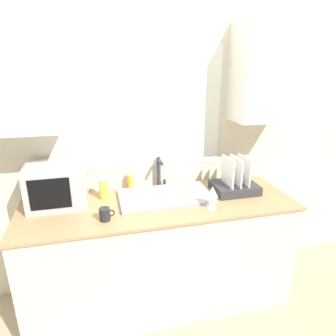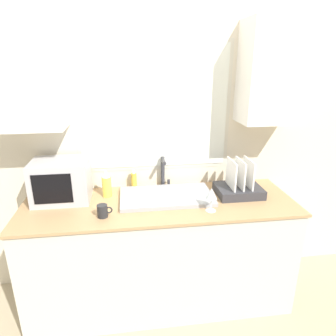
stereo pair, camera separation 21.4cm
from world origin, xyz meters
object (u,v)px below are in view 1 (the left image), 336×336
(soap_bottle, at_px, (130,182))
(spray_bottle, at_px, (104,186))
(wine_glass, at_px, (212,192))
(faucet, at_px, (160,171))
(dish_rack, at_px, (235,184))
(mug_near_sink, at_px, (105,214))
(microwave, at_px, (57,185))

(soap_bottle, bearing_deg, spray_bottle, -151.11)
(soap_bottle, bearing_deg, wine_glass, -41.84)
(faucet, xyz_separation_m, dish_rack, (0.57, -0.23, -0.08))
(dish_rack, distance_m, mug_near_sink, 1.07)
(dish_rack, height_order, soap_bottle, dish_rack)
(faucet, distance_m, wine_glass, 0.55)
(microwave, distance_m, soap_bottle, 0.57)
(faucet, distance_m, dish_rack, 0.62)
(faucet, relative_size, dish_rack, 0.75)
(microwave, bearing_deg, mug_near_sink, -44.94)
(mug_near_sink, distance_m, wine_glass, 0.76)
(dish_rack, xyz_separation_m, soap_bottle, (-0.82, 0.23, 0.01))
(spray_bottle, xyz_separation_m, soap_bottle, (0.21, 0.12, -0.03))
(faucet, xyz_separation_m, spray_bottle, (-0.46, -0.12, -0.04))
(microwave, xyz_separation_m, spray_bottle, (0.33, 0.02, -0.05))
(microwave, relative_size, soap_bottle, 2.54)
(spray_bottle, relative_size, soap_bottle, 1.34)
(faucet, relative_size, wine_glass, 1.51)
(microwave, height_order, soap_bottle, microwave)
(soap_bottle, xyz_separation_m, wine_glass, (0.53, -0.47, 0.06))
(soap_bottle, distance_m, wine_glass, 0.71)
(faucet, bearing_deg, spray_bottle, -165.68)
(spray_bottle, xyz_separation_m, wine_glass, (0.74, -0.35, 0.02))
(dish_rack, bearing_deg, microwave, 176.04)
(microwave, height_order, dish_rack, microwave)
(mug_near_sink, bearing_deg, soap_bottle, 63.68)
(faucet, relative_size, mug_near_sink, 2.53)
(mug_near_sink, bearing_deg, wine_glass, -1.15)
(faucet, relative_size, spray_bottle, 1.20)
(mug_near_sink, bearing_deg, dish_rack, 12.16)
(faucet, height_order, dish_rack, dish_rack)
(spray_bottle, bearing_deg, dish_rack, -6.24)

